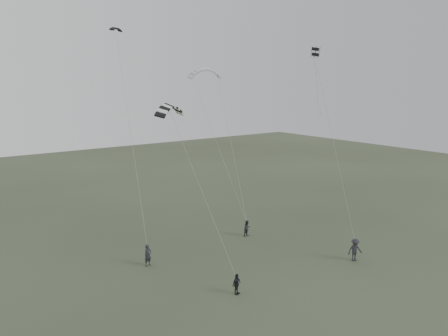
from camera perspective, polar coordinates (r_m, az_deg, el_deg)
ground at (r=35.27m, az=3.38°, el=-13.30°), size 140.00×140.00×0.00m
flyer_left at (r=36.35m, az=-9.91°, el=-11.16°), size 0.71×0.53×1.78m
flyer_right at (r=42.43m, az=3.06°, el=-7.86°), size 0.82×0.68×1.55m
flyer_center at (r=31.50m, az=1.65°, el=-14.92°), size 0.95×0.60×1.50m
flyer_far at (r=38.26m, az=16.74°, el=-10.20°), size 1.42×1.12×1.93m
kite_dark_small at (r=40.56m, az=-13.95°, el=17.32°), size 1.39×1.10×0.54m
kite_pale_large at (r=48.27m, az=-2.47°, el=12.80°), size 3.91×2.15×1.73m
kite_striped at (r=34.37m, az=-7.06°, el=8.10°), size 3.38×2.57×1.44m
kite_box at (r=38.87m, az=11.85°, el=14.63°), size 0.84×0.86×0.76m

